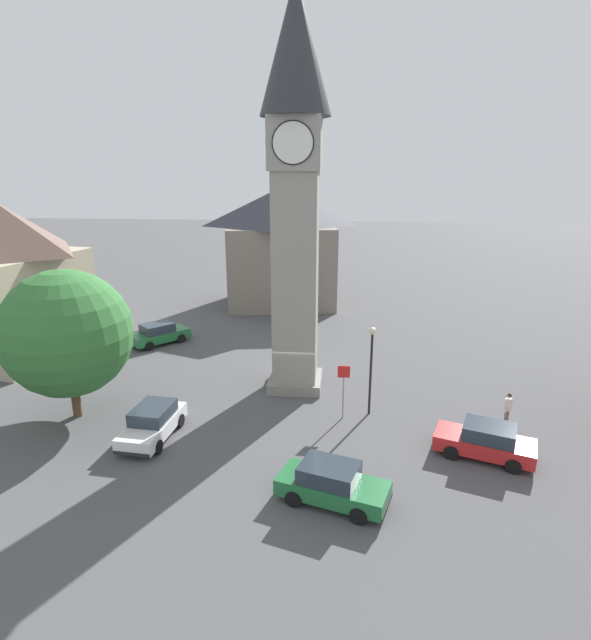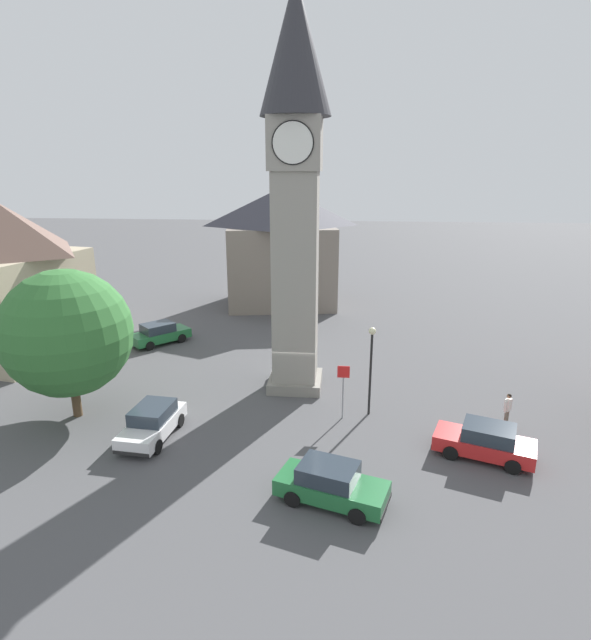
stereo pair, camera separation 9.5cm
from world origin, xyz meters
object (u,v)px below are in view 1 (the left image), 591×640
(clock_tower, at_px, (296,164))
(lamp_post, at_px, (371,356))
(road_sign, at_px, (343,383))
(tree, at_px, (67,333))
(car_blue_kerb, at_px, (153,423))
(pedestrian, at_px, (508,406))
(building_terrace_right, at_px, (4,278))
(building_shop_left, at_px, (280,247))
(car_silver_kerb, at_px, (332,484))
(car_red_corner, at_px, (159,334))
(car_white_side, at_px, (485,441))

(clock_tower, bearing_deg, lamp_post, -36.98)
(road_sign, bearing_deg, tree, -175.57)
(car_blue_kerb, distance_m, pedestrian, 16.87)
(building_terrace_right, bearing_deg, road_sign, -18.07)
(car_blue_kerb, bearing_deg, pedestrian, 9.38)
(car_blue_kerb, bearing_deg, building_shop_left, 83.34)
(clock_tower, xyz_separation_m, car_silver_kerb, (2.34, -10.30, -11.48))
(car_red_corner, height_order, lamp_post, lamp_post)
(building_terrace_right, bearing_deg, car_silver_kerb, -32.54)
(car_silver_kerb, bearing_deg, lamp_post, 76.74)
(building_terrace_right, height_order, lamp_post, building_terrace_right)
(car_white_side, relative_size, pedestrian, 2.63)
(clock_tower, height_order, pedestrian, clock_tower)
(pedestrian, bearing_deg, road_sign, -179.88)
(clock_tower, distance_m, car_blue_kerb, 14.44)
(building_terrace_right, bearing_deg, car_white_side, -19.82)
(car_blue_kerb, xyz_separation_m, tree, (-4.61, 1.70, 3.63))
(building_terrace_right, distance_m, lamp_post, 24.48)
(lamp_post, bearing_deg, building_terrace_right, 164.22)
(building_terrace_right, bearing_deg, car_red_corner, 17.40)
(tree, bearing_deg, clock_tower, 23.76)
(road_sign, bearing_deg, clock_tower, 126.73)
(car_blue_kerb, xyz_separation_m, lamp_post, (10.06, 3.32, 2.37))
(tree, bearing_deg, car_blue_kerb, -20.28)
(lamp_post, bearing_deg, tree, -173.69)
(lamp_post, distance_m, road_sign, 1.91)
(car_silver_kerb, height_order, building_shop_left, building_shop_left)
(car_silver_kerb, bearing_deg, tree, 156.52)
(clock_tower, bearing_deg, building_shop_left, 99.66)
(tree, height_order, building_shop_left, building_shop_left)
(clock_tower, xyz_separation_m, car_blue_kerb, (-6.01, -6.37, -11.48))
(clock_tower, relative_size, road_sign, 7.47)
(pedestrian, bearing_deg, tree, -177.18)
(tree, distance_m, building_shop_left, 24.21)
(car_white_side, relative_size, lamp_post, 0.96)
(pedestrian, relative_size, road_sign, 0.60)
(clock_tower, bearing_deg, building_terrace_right, 169.54)
(car_red_corner, bearing_deg, building_terrace_right, -162.60)
(building_shop_left, distance_m, building_terrace_right, 21.98)
(car_blue_kerb, bearing_deg, road_sign, 17.40)
(clock_tower, distance_m, tree, 14.00)
(car_silver_kerb, height_order, lamp_post, lamp_post)
(building_shop_left, bearing_deg, building_terrace_right, -137.86)
(car_white_side, bearing_deg, pedestrian, 58.88)
(car_red_corner, bearing_deg, building_shop_left, 58.63)
(car_red_corner, relative_size, building_terrace_right, 0.41)
(building_terrace_right, relative_size, road_sign, 3.65)
(car_silver_kerb, height_order, car_white_side, same)
(car_blue_kerb, xyz_separation_m, building_terrace_right, (-13.41, 9.96, 4.46))
(pedestrian, distance_m, road_sign, 7.97)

